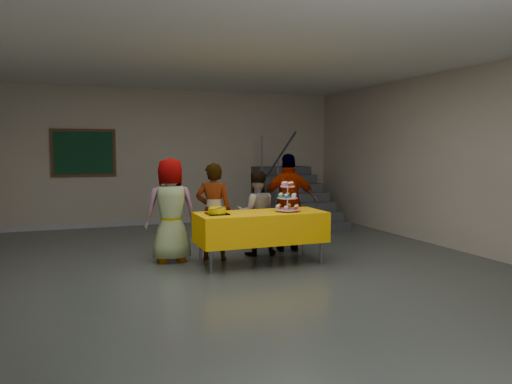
{
  "coord_description": "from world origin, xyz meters",
  "views": [
    {
      "loc": [
        -2.06,
        -6.13,
        1.71
      ],
      "look_at": [
        0.57,
        0.78,
        1.05
      ],
      "focal_mm": 35.0,
      "sensor_mm": 36.0,
      "label": 1
    }
  ],
  "objects_px": {
    "bake_table": "(261,227)",
    "bear_cake": "(217,210)",
    "schoolchild_c": "(256,213)",
    "schoolchild_b": "(214,212)",
    "noticeboard": "(84,153)",
    "staircase": "(291,201)",
    "schoolchild_a": "(171,210)",
    "cupcake_stand": "(287,199)",
    "schoolchild_d": "(289,203)"
  },
  "relations": [
    {
      "from": "bake_table",
      "to": "bear_cake",
      "type": "xyz_separation_m",
      "value": [
        -0.66,
        0.01,
        0.27
      ]
    },
    {
      "from": "bake_table",
      "to": "schoolchild_c",
      "type": "bearing_deg",
      "value": 75.21
    },
    {
      "from": "schoolchild_b",
      "to": "schoolchild_c",
      "type": "distance_m",
      "value": 0.74
    },
    {
      "from": "bear_cake",
      "to": "noticeboard",
      "type": "distance_m",
      "value": 4.73
    },
    {
      "from": "staircase",
      "to": "bake_table",
      "type": "bearing_deg",
      "value": -120.97
    },
    {
      "from": "bear_cake",
      "to": "schoolchild_b",
      "type": "xyz_separation_m",
      "value": [
        0.09,
        0.51,
        -0.09
      ]
    },
    {
      "from": "bake_table",
      "to": "staircase",
      "type": "height_order",
      "value": "staircase"
    },
    {
      "from": "schoolchild_a",
      "to": "schoolchild_b",
      "type": "relative_size",
      "value": 1.05
    },
    {
      "from": "cupcake_stand",
      "to": "schoolchild_a",
      "type": "distance_m",
      "value": 1.75
    },
    {
      "from": "schoolchild_b",
      "to": "schoolchild_c",
      "type": "height_order",
      "value": "schoolchild_b"
    },
    {
      "from": "bake_table",
      "to": "cupcake_stand",
      "type": "distance_m",
      "value": 0.56
    },
    {
      "from": "schoolchild_c",
      "to": "staircase",
      "type": "height_order",
      "value": "staircase"
    },
    {
      "from": "bear_cake",
      "to": "schoolchild_d",
      "type": "relative_size",
      "value": 0.22
    },
    {
      "from": "schoolchild_b",
      "to": "noticeboard",
      "type": "bearing_deg",
      "value": -41.97
    },
    {
      "from": "cupcake_stand",
      "to": "bear_cake",
      "type": "height_order",
      "value": "cupcake_stand"
    },
    {
      "from": "staircase",
      "to": "schoolchild_d",
      "type": "bearing_deg",
      "value": -115.39
    },
    {
      "from": "cupcake_stand",
      "to": "bear_cake",
      "type": "relative_size",
      "value": 1.24
    },
    {
      "from": "schoolchild_a",
      "to": "staircase",
      "type": "bearing_deg",
      "value": -137.62
    },
    {
      "from": "bear_cake",
      "to": "schoolchild_c",
      "type": "xyz_separation_m",
      "value": [
        0.83,
        0.62,
        -0.16
      ]
    },
    {
      "from": "schoolchild_c",
      "to": "cupcake_stand",
      "type": "bearing_deg",
      "value": 119.81
    },
    {
      "from": "schoolchild_c",
      "to": "bake_table",
      "type": "bearing_deg",
      "value": 85.99
    },
    {
      "from": "bear_cake",
      "to": "schoolchild_d",
      "type": "distance_m",
      "value": 1.62
    },
    {
      "from": "schoolchild_a",
      "to": "schoolchild_b",
      "type": "distance_m",
      "value": 0.64
    },
    {
      "from": "schoolchild_d",
      "to": "noticeboard",
      "type": "distance_m",
      "value": 4.84
    },
    {
      "from": "staircase",
      "to": "schoolchild_b",
      "type": "bearing_deg",
      "value": -131.65
    },
    {
      "from": "schoolchild_b",
      "to": "noticeboard",
      "type": "xyz_separation_m",
      "value": [
        -1.71,
        3.87,
        0.86
      ]
    },
    {
      "from": "schoolchild_c",
      "to": "noticeboard",
      "type": "xyz_separation_m",
      "value": [
        -2.44,
        3.76,
        0.93
      ]
    },
    {
      "from": "bear_cake",
      "to": "staircase",
      "type": "distance_m",
      "value": 4.52
    },
    {
      "from": "bake_table",
      "to": "noticeboard",
      "type": "distance_m",
      "value": 5.05
    },
    {
      "from": "bake_table",
      "to": "schoolchild_d",
      "type": "bearing_deg",
      "value": 42.54
    },
    {
      "from": "schoolchild_b",
      "to": "bear_cake",
      "type": "bearing_deg",
      "value": 103.73
    },
    {
      "from": "bake_table",
      "to": "schoolchild_b",
      "type": "xyz_separation_m",
      "value": [
        -0.57,
        0.51,
        0.19
      ]
    },
    {
      "from": "noticeboard",
      "to": "schoolchild_c",
      "type": "bearing_deg",
      "value": -56.95
    },
    {
      "from": "staircase",
      "to": "noticeboard",
      "type": "distance_m",
      "value": 4.62
    },
    {
      "from": "noticeboard",
      "to": "bear_cake",
      "type": "bearing_deg",
      "value": -69.69
    },
    {
      "from": "noticeboard",
      "to": "schoolchild_b",
      "type": "bearing_deg",
      "value": -66.11
    },
    {
      "from": "cupcake_stand",
      "to": "staircase",
      "type": "height_order",
      "value": "staircase"
    },
    {
      "from": "bake_table",
      "to": "bear_cake",
      "type": "bearing_deg",
      "value": 179.41
    },
    {
      "from": "schoolchild_c",
      "to": "staircase",
      "type": "distance_m",
      "value": 3.52
    },
    {
      "from": "schoolchild_b",
      "to": "schoolchild_d",
      "type": "distance_m",
      "value": 1.37
    },
    {
      "from": "cupcake_stand",
      "to": "bear_cake",
      "type": "xyz_separation_m",
      "value": [
        -1.06,
        0.06,
        -0.12
      ]
    },
    {
      "from": "schoolchild_b",
      "to": "schoolchild_d",
      "type": "height_order",
      "value": "schoolchild_d"
    },
    {
      "from": "schoolchild_d",
      "to": "noticeboard",
      "type": "relative_size",
      "value": 1.24
    },
    {
      "from": "bear_cake",
      "to": "schoolchild_c",
      "type": "bearing_deg",
      "value": 36.74
    },
    {
      "from": "bake_table",
      "to": "bear_cake",
      "type": "distance_m",
      "value": 0.72
    },
    {
      "from": "cupcake_stand",
      "to": "bear_cake",
      "type": "distance_m",
      "value": 1.07
    },
    {
      "from": "schoolchild_b",
      "to": "staircase",
      "type": "distance_m",
      "value": 4.06
    },
    {
      "from": "bear_cake",
      "to": "schoolchild_b",
      "type": "relative_size",
      "value": 0.24
    },
    {
      "from": "cupcake_stand",
      "to": "schoolchild_a",
      "type": "xyz_separation_m",
      "value": [
        -1.59,
        0.7,
        -0.17
      ]
    },
    {
      "from": "cupcake_stand",
      "to": "schoolchild_c",
      "type": "distance_m",
      "value": 0.77
    }
  ]
}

